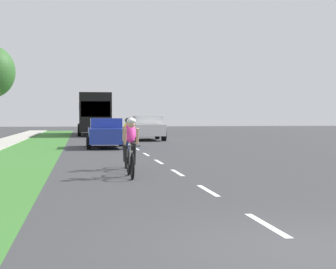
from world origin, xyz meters
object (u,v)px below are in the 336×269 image
Objects in this scene: cyclist_trailing at (128,143)px; sedan_blue at (106,133)px; pickup_white at (146,128)px; bus_black at (94,112)px; cyclist_lead at (130,147)px.

cyclist_trailing is 11.43m from sedan_blue.
bus_black reaches higher than pickup_white.
pickup_white is at bearing 82.00° from cyclist_lead.
sedan_blue is at bearing 90.13° from cyclist_lead.
bus_black reaches higher than cyclist_lead.
pickup_white is (3.13, 8.48, 0.06)m from sedan_blue.
cyclist_lead is 0.15× the size of bus_black.
sedan_blue is at bearing -110.29° from pickup_white.
sedan_blue is 19.65m from bus_black.
bus_black is (-0.31, 31.03, 1.17)m from cyclist_trailing.
cyclist_lead is at bearing -89.87° from sedan_blue.
cyclist_trailing is 20.12m from pickup_white.
cyclist_trailing is 0.40× the size of sedan_blue.
cyclist_lead is 33.24m from bus_black.
pickup_white is (2.97, 19.90, 0.02)m from cyclist_trailing.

